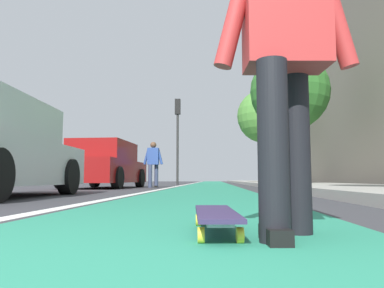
% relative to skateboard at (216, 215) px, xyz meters
% --- Properties ---
extents(ground_plane, '(80.00, 80.00, 0.00)m').
position_rel_skateboard_xyz_m(ground_plane, '(8.68, 0.24, -0.09)').
color(ground_plane, '#38383D').
extents(bike_lane_paint, '(56.00, 2.20, 0.00)m').
position_rel_skateboard_xyz_m(bike_lane_paint, '(22.68, 0.24, -0.09)').
color(bike_lane_paint, '#288466').
rests_on(bike_lane_paint, ground).
extents(lane_stripe_white, '(52.00, 0.16, 0.01)m').
position_rel_skateboard_xyz_m(lane_stripe_white, '(18.68, 1.49, -0.09)').
color(lane_stripe_white, silver).
rests_on(lane_stripe_white, ground).
extents(sidewalk_curb, '(52.00, 3.20, 0.14)m').
position_rel_skateboard_xyz_m(sidewalk_curb, '(16.68, -3.18, -0.02)').
color(sidewalk_curb, '#9E9B93').
rests_on(sidewalk_curb, ground).
extents(building_facade, '(40.00, 1.20, 10.58)m').
position_rel_skateboard_xyz_m(building_facade, '(20.68, -6.10, 5.19)').
color(building_facade, gray).
rests_on(building_facade, ground).
extents(skateboard, '(0.85, 0.25, 0.11)m').
position_rel_skateboard_xyz_m(skateboard, '(0.00, 0.00, 0.00)').
color(skateboard, yellow).
rests_on(skateboard, ground).
extents(skater_person, '(0.47, 0.72, 1.64)m').
position_rel_skateboard_xyz_m(skater_person, '(-0.15, -0.35, 0.84)').
color(skater_person, black).
rests_on(skater_person, ground).
extents(parked_car_mid, '(4.25, 2.03, 1.48)m').
position_rel_skateboard_xyz_m(parked_car_mid, '(9.67, 3.52, 0.62)').
color(parked_car_mid, maroon).
rests_on(parked_car_mid, ground).
extents(traffic_light, '(0.33, 0.28, 4.45)m').
position_rel_skateboard_xyz_m(traffic_light, '(16.80, 1.89, 2.97)').
color(traffic_light, '#2D2D2D').
rests_on(traffic_light, ground).
extents(street_tree_mid, '(2.88, 2.88, 4.94)m').
position_rel_skateboard_xyz_m(street_tree_mid, '(11.49, -2.78, 3.39)').
color(street_tree_mid, brown).
rests_on(street_tree_mid, ground).
extents(street_tree_far, '(2.98, 2.98, 5.26)m').
position_rel_skateboard_xyz_m(street_tree_far, '(18.33, -2.78, 3.66)').
color(street_tree_far, brown).
rests_on(street_tree_far, ground).
extents(pedestrian_distant, '(0.44, 0.68, 1.56)m').
position_rel_skateboard_xyz_m(pedestrian_distant, '(10.47, 2.08, 0.80)').
color(pedestrian_distant, '#384260').
rests_on(pedestrian_distant, ground).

